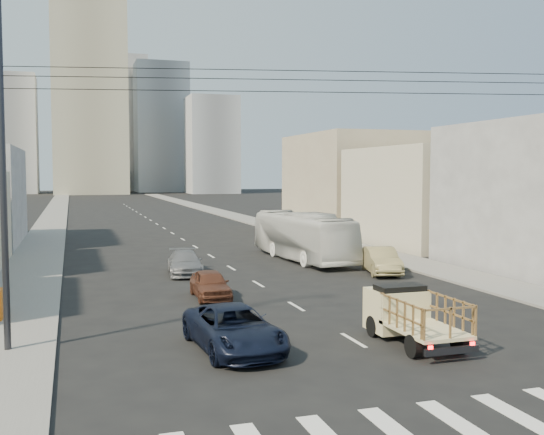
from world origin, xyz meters
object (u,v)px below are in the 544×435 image
navy_pickup (234,329)px  sedan_grey (185,263)px  city_bus (303,236)px  sedan_brown (210,284)px  flatbed_pickup (412,312)px  streetlamp_left (6,156)px  sedan_tan (381,261)px

navy_pickup → sedan_grey: 16.40m
city_bus → sedan_brown: bearing=-132.0°
city_bus → sedan_brown: size_ratio=3.00×
flatbed_pickup → navy_pickup: flatbed_pickup is taller
navy_pickup → streetlamp_left: bearing=160.2°
sedan_brown → sedan_tan: size_ratio=0.83×
navy_pickup → sedan_tan: bearing=43.0°
flatbed_pickup → streetlamp_left: (-13.15, 2.96, 5.34)m
sedan_brown → sedan_grey: sedan_grey is taller
flatbed_pickup → navy_pickup: (-6.09, 0.99, -0.36)m
flatbed_pickup → sedan_grey: flatbed_pickup is taller
city_bus → sedan_brown: city_bus is taller
city_bus → streetlamp_left: size_ratio=0.97×
flatbed_pickup → sedan_grey: (-4.93, 17.35, -0.42)m
city_bus → sedan_tan: 7.31m
sedan_grey → streetlamp_left: bearing=-113.9°
navy_pickup → sedan_tan: (12.20, 13.16, 0.04)m
city_bus → sedan_grey: (-8.67, -3.66, -0.95)m
navy_pickup → sedan_grey: navy_pickup is taller
navy_pickup → sedan_brown: navy_pickup is taller
flatbed_pickup → streetlamp_left: 14.50m
sedan_grey → navy_pickup: bearing=-88.2°
navy_pickup → sedan_tan: 17.94m
flatbed_pickup → sedan_brown: bearing=116.6°
city_bus → sedan_grey: size_ratio=2.51×
sedan_grey → streetlamp_left: 17.55m
sedan_tan → navy_pickup: bearing=-118.5°
city_bus → sedan_tan: bearing=-74.7°
flatbed_pickup → sedan_grey: size_ratio=0.95×
flatbed_pickup → city_bus: 21.35m
navy_pickup → streetlamp_left: streetlamp_left is taller
sedan_brown → streetlamp_left: size_ratio=0.32×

